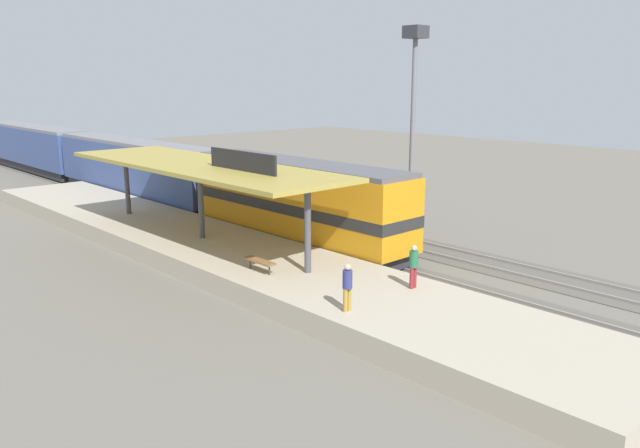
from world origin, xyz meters
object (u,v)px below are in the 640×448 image
Objects in this scene: person_waiting at (347,285)px; platform_bench at (260,261)px; freight_car at (289,186)px; passenger_carriage_rear at (35,147)px; person_walking at (414,264)px; passenger_carriage_front at (136,169)px; locomotive at (298,202)px; light_mast at (414,86)px.

platform_bench is at bearing 83.98° from person_waiting.
freight_car is 19.75m from person_waiting.
passenger_carriage_rear is 49.04m from person_walking.
passenger_carriage_front is at bearing 83.92° from person_walking.
platform_bench is 14.98m from freight_car.
passenger_carriage_front is (6.00, 22.43, 0.97)m from platform_bench.
passenger_carriage_rear is at bearing 98.02° from freight_car.
passenger_carriage_front is at bearing -90.00° from passenger_carriage_rear.
platform_bench is 0.99× the size of person_waiting.
person_walking is at bearing -96.08° from passenger_carriage_front.
person_walking is (3.61, -0.01, 0.00)m from person_waiting.
locomotive is at bearing -90.00° from passenger_carriage_rear.
locomotive reaches higher than person_walking.
freight_car is at bearing 64.99° from person_walking.
freight_car reaches higher than person_walking.
light_mast reaches higher than locomotive.
locomotive is at bearing -126.86° from freight_car.
platform_bench is 0.12× the size of locomotive.
platform_bench is 7.54m from locomotive.
light_mast reaches higher than passenger_carriage_front.
person_waiting is (-6.60, -28.14, -0.46)m from passenger_carriage_front.
freight_car is 7.02× the size of person_waiting.
platform_bench is 6.48m from person_walking.
light_mast is 18.11m from person_waiting.
passenger_carriage_front is 28.31m from person_walking.
freight_car is 7.02× the size of person_walking.
passenger_carriage_rear is 1.71× the size of light_mast.
passenger_carriage_rear is 11.70× the size of person_walking.
passenger_carriage_front is 1.71× the size of light_mast.
locomotive is 10.59m from person_walking.
person_walking is at bearing -0.19° from person_waiting.
passenger_carriage_front is 20.80m from passenger_carriage_rear.
passenger_carriage_front is 1.67× the size of freight_car.
passenger_carriage_rear is at bearing 101.00° from light_mast.
locomotive is 1.23× the size of light_mast.
locomotive reaches higher than passenger_carriage_front.
light_mast is (3.20, -7.46, 6.43)m from freight_car.
passenger_carriage_front reaches higher than platform_bench.
freight_car is at bearing -81.98° from passenger_carriage_rear.
light_mast is at bearing -79.00° from passenger_carriage_rear.
freight_car is 10.35m from light_mast.
platform_bench is 15.81m from light_mast.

